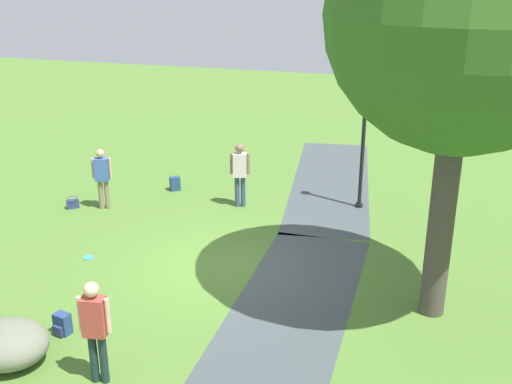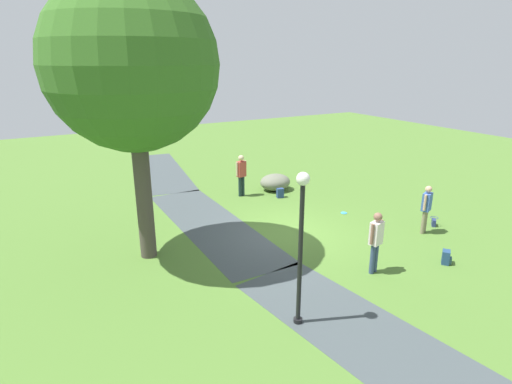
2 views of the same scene
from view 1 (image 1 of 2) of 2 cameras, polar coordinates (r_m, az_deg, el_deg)
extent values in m
plane|color=#4D742D|center=(13.57, -3.05, -6.87)|extent=(48.00, 48.00, 0.00)
cube|color=#3F484A|center=(18.65, 6.92, 0.97)|extent=(8.22, 3.25, 0.01)
cube|color=#3F484A|center=(11.52, 2.48, -12.36)|extent=(8.00, 2.22, 0.01)
cylinder|color=#484038|center=(11.56, 16.77, -2.31)|extent=(0.46, 0.46, 3.87)
sphere|color=#366622|center=(10.73, 18.78, 15.29)|extent=(4.55, 4.55, 4.55)
cylinder|color=black|center=(16.87, 9.49, -1.20)|extent=(0.20, 0.20, 0.10)
cylinder|color=black|center=(16.36, 9.81, 3.83)|extent=(0.10, 0.10, 3.20)
sphere|color=white|center=(15.94, 10.20, 9.81)|extent=(0.28, 0.28, 0.28)
ellipsoid|color=slate|center=(11.21, -21.96, -12.89)|extent=(1.26, 1.43, 0.72)
cylinder|color=#7E745A|center=(16.90, -13.60, -0.20)|extent=(0.13, 0.13, 0.80)
cylinder|color=#7E745A|center=(16.92, -14.13, -0.22)|extent=(0.13, 0.13, 0.80)
cube|color=#3C5DAC|center=(16.67, -14.07, 2.05)|extent=(0.36, 0.42, 0.60)
cylinder|color=tan|center=(16.63, -13.33, 2.19)|extent=(0.08, 0.08, 0.54)
cylinder|color=tan|center=(16.70, -14.83, 2.12)|extent=(0.08, 0.08, 0.54)
sphere|color=tan|center=(16.54, -14.21, 3.49)|extent=(0.22, 0.22, 0.22)
cylinder|color=#1B2F2E|center=(10.34, -14.75, -14.58)|extent=(0.13, 0.13, 0.86)
cylinder|color=#1B2F2E|center=(10.28, -13.90, -14.70)|extent=(0.13, 0.13, 0.86)
cube|color=#B24137|center=(9.90, -14.72, -11.06)|extent=(0.29, 0.39, 0.65)
cylinder|color=beige|center=(9.96, -15.94, -10.74)|extent=(0.08, 0.08, 0.58)
cylinder|color=beige|center=(9.80, -13.53, -11.03)|extent=(0.08, 0.08, 0.58)
sphere|color=beige|center=(9.66, -14.98, -8.69)|extent=(0.23, 0.23, 0.23)
cylinder|color=#334568|center=(16.55, -1.20, 0.05)|extent=(0.13, 0.13, 0.85)
cylinder|color=#334568|center=(16.56, -1.76, 0.06)|extent=(0.13, 0.13, 0.85)
cube|color=silver|center=(16.30, -1.50, 2.50)|extent=(0.32, 0.41, 0.64)
cylinder|color=#89604D|center=(16.28, -0.73, 2.62)|extent=(0.08, 0.08, 0.57)
cylinder|color=#89604D|center=(16.31, -2.28, 2.63)|extent=(0.08, 0.08, 0.57)
sphere|color=#89604D|center=(16.16, -1.52, 4.07)|extent=(0.23, 0.23, 0.23)
cube|color=navy|center=(17.24, -16.57, -1.07)|extent=(0.31, 0.32, 0.24)
torus|color=navy|center=(17.17, -16.63, -0.52)|extent=(0.38, 0.38, 0.02)
cube|color=navy|center=(11.76, -17.43, -11.52)|extent=(0.25, 0.31, 0.40)
cube|color=navy|center=(11.73, -17.84, -12.13)|extent=(0.10, 0.20, 0.18)
cube|color=navy|center=(17.93, -7.49, 0.78)|extent=(0.33, 0.34, 0.40)
cube|color=#315260|center=(18.08, -7.58, 0.67)|extent=(0.17, 0.19, 0.18)
cylinder|color=#3897DA|center=(14.40, -15.20, -5.86)|extent=(0.24, 0.24, 0.02)
camera|label=2|loc=(22.16, 25.26, 17.23)|focal=28.86mm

